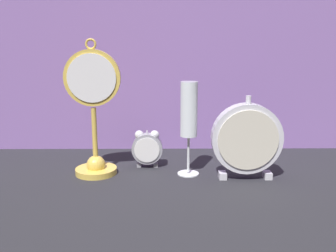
# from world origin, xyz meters

# --- Properties ---
(ground_plane) EXTENTS (4.00, 4.00, 0.00)m
(ground_plane) POSITION_xyz_m (0.00, 0.00, 0.00)
(ground_plane) COLOR #232328
(fabric_backdrop_drape) EXTENTS (1.49, 0.01, 0.59)m
(fabric_backdrop_drape) POSITION_xyz_m (0.00, 0.33, 0.29)
(fabric_backdrop_drape) COLOR #8460A8
(fabric_backdrop_drape) RESTS_ON ground_plane
(pocket_watch_on_stand) EXTENTS (0.15, 0.11, 0.37)m
(pocket_watch_on_stand) POSITION_xyz_m (-0.20, 0.07, 0.16)
(pocket_watch_on_stand) COLOR gold
(pocket_watch_on_stand) RESTS_ON ground_plane
(alarm_clock_twin_bell) EXTENTS (0.09, 0.03, 0.11)m
(alarm_clock_twin_bell) POSITION_xyz_m (-0.06, 0.12, 0.06)
(alarm_clock_twin_bell) COLOR gray
(alarm_clock_twin_bell) RESTS_ON ground_plane
(mantel_clock_silver) EXTENTS (0.19, 0.04, 0.22)m
(mantel_clock_silver) POSITION_xyz_m (0.21, 0.03, 0.11)
(mantel_clock_silver) COLOR silver
(mantel_clock_silver) RESTS_ON ground_plane
(champagne_flute) EXTENTS (0.06, 0.06, 0.26)m
(champagne_flute) POSITION_xyz_m (0.06, 0.06, 0.17)
(champagne_flute) COLOR silver
(champagne_flute) RESTS_ON ground_plane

